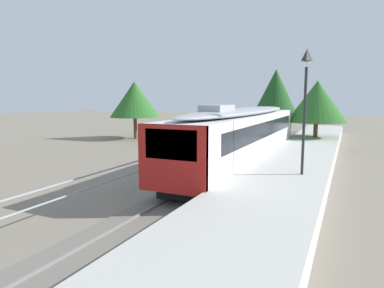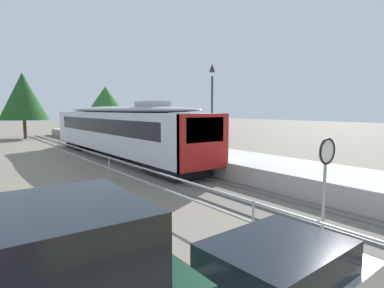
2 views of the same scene
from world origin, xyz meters
TOP-DOWN VIEW (x-y plane):
  - ground_plane at (-3.00, 22.00)m, footprint 160.00×160.00m
  - track_rails at (0.00, 22.00)m, footprint 3.20×60.00m
  - commuter_train at (0.00, 27.35)m, footprint 2.82×19.05m
  - station_platform at (3.25, 22.00)m, footprint 3.90×60.00m
  - platform_lamp_mid_platform at (4.10, 22.35)m, footprint 0.34×0.34m
  - speed_limit_sign at (-2.29, 10.76)m, footprint 0.61×0.10m
  - carpark_fence at (-3.30, 12.00)m, footprint 0.06×36.06m
  - tree_behind_station_far at (3.30, 37.86)m, footprint 4.97×4.97m
  - tree_distant_left at (-2.36, 48.79)m, footprint 5.36×5.36m

SIDE VIEW (x-z plane):
  - ground_plane at x=-3.00m, z-range 0.00..0.00m
  - track_rails at x=0.00m, z-range -0.04..0.10m
  - station_platform at x=3.25m, z-range 0.00..0.90m
  - carpark_fence at x=-3.30m, z-range 0.28..1.53m
  - speed_limit_sign at x=-2.29m, z-range 0.72..3.53m
  - commuter_train at x=0.00m, z-range 0.27..4.01m
  - tree_behind_station_far at x=3.30m, z-range 1.08..6.78m
  - platform_lamp_mid_platform at x=4.10m, z-range 1.95..7.30m
  - tree_distant_left at x=-2.36m, z-range 1.10..8.77m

